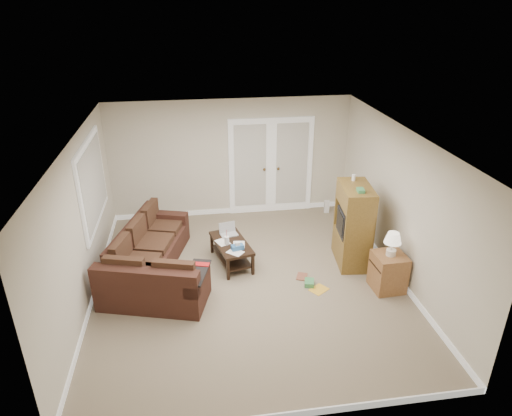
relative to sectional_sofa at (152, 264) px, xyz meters
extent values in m
plane|color=gray|center=(1.59, -0.34, -0.30)|extent=(5.50, 5.50, 0.00)
cube|color=white|center=(1.59, -0.34, 2.20)|extent=(5.00, 5.50, 0.02)
cube|color=beige|center=(-0.91, -0.34, 0.95)|extent=(0.02, 5.50, 2.50)
cube|color=beige|center=(4.09, -0.34, 0.95)|extent=(0.02, 5.50, 2.50)
cube|color=beige|center=(1.59, 2.41, 0.95)|extent=(5.00, 0.02, 2.50)
cube|color=beige|center=(1.59, -3.09, 0.95)|extent=(5.00, 0.02, 2.50)
cube|color=white|center=(1.99, 2.38, 0.73)|extent=(0.90, 0.04, 2.13)
cube|color=white|center=(2.89, 2.38, 0.73)|extent=(0.90, 0.04, 2.13)
cube|color=silver|center=(1.99, 2.36, 0.78)|extent=(0.68, 0.02, 1.80)
cube|color=silver|center=(2.89, 2.36, 0.78)|extent=(0.68, 0.02, 1.80)
cube|color=white|center=(-0.88, 0.66, 1.25)|extent=(0.04, 1.92, 1.42)
cube|color=silver|center=(-0.86, 0.66, 1.25)|extent=(0.02, 1.74, 1.24)
cube|color=#3D2017|center=(-0.04, 0.49, -0.11)|extent=(1.35, 2.21, 0.38)
cube|color=#3D2017|center=(-0.32, 0.57, 0.27)|extent=(0.78, 2.05, 0.39)
cube|color=#3D2017|center=(0.22, 1.38, 0.18)|extent=(0.84, 0.43, 0.20)
cube|color=#43291B|center=(0.03, 0.47, 0.13)|extent=(1.07, 2.05, 0.11)
cube|color=#3D2017|center=(0.06, -0.62, -0.11)|extent=(1.78, 1.23, 0.38)
cube|color=#3D2017|center=(-0.02, -0.90, 0.27)|extent=(1.62, 0.66, 0.39)
cube|color=#3D2017|center=(0.74, -0.81, 0.18)|extent=(0.43, 0.84, 0.20)
cube|color=#43291B|center=(0.08, -0.55, 0.13)|extent=(1.62, 0.94, 0.11)
cube|color=black|center=(0.74, -0.81, 0.29)|extent=(0.48, 0.77, 0.03)
cube|color=red|center=(0.79, -0.62, 0.31)|extent=(0.31, 0.18, 0.02)
cube|color=black|center=(1.36, 0.32, 0.10)|extent=(0.74, 1.13, 0.05)
cube|color=black|center=(1.36, 0.32, -0.16)|extent=(0.65, 1.04, 0.03)
cylinder|color=white|center=(1.28, 0.26, 0.20)|extent=(0.09, 0.09, 0.15)
cylinder|color=red|center=(1.28, 0.26, 0.34)|extent=(0.01, 0.01, 0.13)
cube|color=#2D5D94|center=(1.45, 0.05, 0.17)|extent=(0.23, 0.16, 0.09)
cube|color=white|center=(1.39, 0.23, 0.13)|extent=(0.46, 0.63, 0.00)
cube|color=brown|center=(3.48, 0.07, -0.03)|extent=(0.59, 0.96, 0.54)
cube|color=brown|center=(3.48, 0.07, 0.97)|extent=(0.59, 0.96, 0.36)
cube|color=black|center=(3.46, 0.07, 0.47)|extent=(0.49, 0.59, 0.45)
cube|color=black|center=(3.24, 0.10, 0.49)|extent=(0.06, 0.47, 0.36)
cube|color=#3C844A|center=(3.46, -0.15, 1.18)|extent=(0.13, 0.17, 0.05)
cylinder|color=white|center=(3.51, 0.34, 1.21)|extent=(0.06, 0.06, 0.11)
cube|color=#905F34|center=(3.79, -0.83, 0.02)|extent=(0.51, 0.51, 0.63)
cylinder|color=silver|center=(3.79, -0.83, 0.38)|extent=(0.16, 0.16, 0.10)
cylinder|color=silver|center=(3.79, -0.83, 0.50)|extent=(0.03, 0.03, 0.14)
cone|color=beige|center=(3.79, -0.83, 0.64)|extent=(0.27, 0.27, 0.17)
cube|color=white|center=(3.65, 2.11, -0.16)|extent=(0.13, 0.11, 0.27)
cube|color=gold|center=(2.69, -0.71, -0.30)|extent=(0.36, 0.35, 0.01)
cube|color=#3C844A|center=(2.57, -0.55, -0.26)|extent=(0.20, 0.24, 0.08)
imported|color=brown|center=(2.42, -0.28, -0.29)|extent=(0.25, 0.28, 0.02)
camera|label=1|loc=(0.76, -6.66, 4.06)|focal=32.00mm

